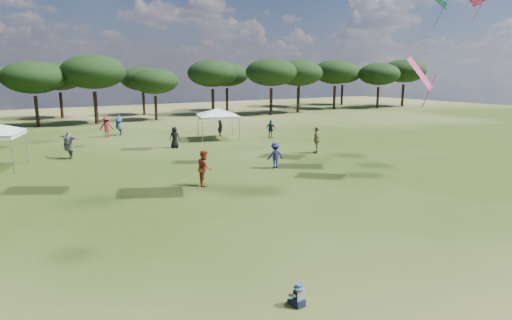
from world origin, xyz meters
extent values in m
cylinder|color=black|center=(-2.58, 44.63, 1.61)|extent=(0.37, 0.37, 3.21)
ellipsoid|color=black|center=(-2.58, 44.63, 5.14)|extent=(6.24, 6.24, 3.36)
cylinder|color=black|center=(3.26, 44.18, 1.78)|extent=(0.41, 0.41, 3.56)
ellipsoid|color=black|center=(3.26, 44.18, 5.69)|extent=(6.91, 6.91, 3.73)
cylinder|color=black|center=(10.19, 44.51, 1.44)|extent=(0.33, 0.33, 2.88)
ellipsoid|color=black|center=(10.19, 44.51, 4.61)|extent=(5.60, 5.60, 3.02)
cylinder|color=black|center=(18.96, 46.98, 1.72)|extent=(0.39, 0.39, 3.44)
ellipsoid|color=black|center=(18.96, 46.98, 5.51)|extent=(6.69, 6.69, 3.60)
cylinder|color=black|center=(25.77, 43.05, 1.77)|extent=(0.40, 0.40, 3.53)
ellipsoid|color=black|center=(25.77, 43.05, 5.65)|extent=(6.86, 6.86, 3.70)
cylinder|color=black|center=(30.65, 43.46, 1.73)|extent=(0.40, 0.40, 3.47)
ellipsoid|color=black|center=(30.65, 43.46, 5.55)|extent=(6.74, 6.74, 3.63)
cylinder|color=black|center=(39.22, 45.46, 1.79)|extent=(0.41, 0.41, 3.57)
ellipsoid|color=black|center=(39.22, 45.46, 5.72)|extent=(6.94, 6.94, 3.74)
cylinder|color=black|center=(46.34, 43.12, 1.68)|extent=(0.38, 0.38, 3.35)
ellipsoid|color=black|center=(46.34, 43.12, 5.37)|extent=(6.51, 6.51, 3.51)
cylinder|color=black|center=(52.84, 43.62, 1.83)|extent=(0.42, 0.42, 3.66)
ellipsoid|color=black|center=(52.84, 43.62, 5.85)|extent=(7.10, 7.10, 3.83)
cylinder|color=black|center=(0.83, 52.52, 1.60)|extent=(0.37, 0.37, 3.20)
ellipsoid|color=black|center=(0.83, 52.52, 5.12)|extent=(6.21, 6.21, 3.35)
cylinder|color=black|center=(10.82, 51.34, 1.50)|extent=(0.34, 0.34, 2.99)
ellipsoid|color=black|center=(10.82, 51.34, 4.79)|extent=(5.81, 5.81, 3.13)
cylinder|color=black|center=(23.62, 51.75, 1.66)|extent=(0.38, 0.38, 3.31)
ellipsoid|color=black|center=(23.62, 51.75, 5.30)|extent=(6.43, 6.43, 3.47)
cylinder|color=black|center=(37.30, 52.12, 1.82)|extent=(0.42, 0.42, 3.64)
ellipsoid|color=black|center=(37.30, 52.12, 5.82)|extent=(7.06, 7.06, 3.81)
cylinder|color=black|center=(46.40, 51.51, 1.73)|extent=(0.40, 0.40, 3.46)
ellipsoid|color=black|center=(46.40, 51.51, 5.53)|extent=(6.72, 6.72, 3.62)
cylinder|color=gray|center=(-5.82, 21.66, 1.06)|extent=(0.06, 0.06, 2.12)
cylinder|color=gray|center=(-4.91, 24.37, 1.06)|extent=(0.06, 0.06, 2.12)
cylinder|color=gray|center=(7.81, 26.06, 1.00)|extent=(0.06, 0.06, 1.99)
cylinder|color=gray|center=(10.74, 25.14, 1.00)|extent=(0.06, 0.06, 1.99)
cylinder|color=gray|center=(8.74, 28.99, 1.00)|extent=(0.06, 0.06, 1.99)
cylinder|color=gray|center=(11.67, 28.07, 1.00)|extent=(0.06, 0.06, 1.99)
cube|color=white|center=(9.74, 27.06, 1.94)|extent=(4.05, 4.05, 0.25)
pyramid|color=white|center=(9.74, 27.06, 2.67)|extent=(6.28, 6.28, 0.60)
cube|color=black|center=(-0.56, 2.06, 0.10)|extent=(0.26, 0.26, 0.19)
cube|color=black|center=(-0.65, 2.24, 0.05)|extent=(0.10, 0.23, 0.10)
cube|color=black|center=(-0.48, 2.25, 0.05)|extent=(0.10, 0.23, 0.10)
cube|color=white|center=(-0.56, 2.06, 0.31)|extent=(0.24, 0.18, 0.25)
cylinder|color=white|center=(-0.71, 2.12, 0.31)|extent=(0.09, 0.24, 0.15)
cylinder|color=white|center=(-0.41, 2.13, 0.31)|extent=(0.09, 0.24, 0.15)
sphere|color=#E0B293|center=(-0.56, 2.06, 0.47)|extent=(0.17, 0.17, 0.17)
cone|color=teal|center=(-0.56, 2.06, 0.51)|extent=(0.28, 0.28, 0.03)
cylinder|color=teal|center=(-0.56, 2.06, 0.55)|extent=(0.19, 0.19, 0.07)
imported|color=olive|center=(12.84, 17.68, 0.95)|extent=(1.11, 1.13, 1.90)
imported|color=navy|center=(7.60, 15.19, 0.77)|extent=(1.06, 0.68, 1.54)
imported|color=navy|center=(3.15, 33.91, 0.92)|extent=(1.45, 2.33, 1.84)
imported|color=#2B2A2F|center=(10.80, 28.75, 0.90)|extent=(0.44, 0.66, 1.81)
imported|color=#162B4D|center=(13.96, 25.26, 0.80)|extent=(0.86, 0.99, 1.60)
imported|color=black|center=(5.01, 24.90, 0.81)|extent=(0.95, 0.87, 1.62)
imported|color=maroon|center=(1.91, 33.31, 0.92)|extent=(1.34, 1.01, 1.84)
imported|color=#424346|center=(-2.45, 24.67, 0.90)|extent=(1.34, 2.28, 1.80)
imported|color=#9E361A|center=(2.32, 13.73, 0.91)|extent=(0.96, 1.07, 1.82)
plane|color=#C23060|center=(12.77, 9.36, 5.58)|extent=(2.45, 1.95, 1.78)
camera|label=1|loc=(-6.45, -5.53, 5.64)|focal=30.00mm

